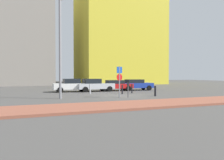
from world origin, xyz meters
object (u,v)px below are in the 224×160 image
(parking_sign_post, at_px, (119,78))
(parking_meter, at_px, (128,88))
(street_lamp, at_px, (60,40))
(traffic_bollard_far, at_px, (132,89))
(traffic_bollard_edge, at_px, (122,89))
(traffic_bollard_near, at_px, (90,89))
(parked_car_silver, at_px, (94,85))
(parked_car_blue, at_px, (135,85))
(parked_car_white, at_px, (72,85))
(traffic_bollard_mid, at_px, (155,91))
(parked_car_red, at_px, (115,85))

(parking_sign_post, distance_m, parking_meter, 1.19)
(street_lamp, xyz_separation_m, traffic_bollard_far, (7.96, 2.80, -4.34))
(traffic_bollard_edge, bearing_deg, traffic_bollard_near, 154.10)
(parked_car_silver, distance_m, parked_car_blue, 5.53)
(parked_car_white, height_order, street_lamp, street_lamp)
(parking_meter, height_order, street_lamp, street_lamp)
(parking_meter, bearing_deg, traffic_bollard_mid, -1.24)
(traffic_bollard_mid, distance_m, traffic_bollard_far, 3.78)
(parked_car_silver, height_order, traffic_bollard_mid, parked_car_silver)
(parked_car_blue, xyz_separation_m, traffic_bollard_edge, (-3.90, -4.59, -0.26))
(parking_meter, relative_size, street_lamp, 0.15)
(traffic_bollard_mid, bearing_deg, parked_car_silver, 114.45)
(parked_car_silver, bearing_deg, parking_meter, -84.13)
(parked_car_blue, xyz_separation_m, parking_meter, (-4.73, -7.74, 0.10))
(traffic_bollard_near, distance_m, traffic_bollard_mid, 6.81)
(parked_car_white, distance_m, parked_car_red, 5.38)
(traffic_bollard_edge, bearing_deg, parked_car_blue, 49.66)
(traffic_bollard_near, bearing_deg, parking_meter, -64.54)
(traffic_bollard_edge, bearing_deg, parking_meter, -104.83)
(parking_meter, bearing_deg, traffic_bollard_far, 59.00)
(parking_sign_post, bearing_deg, traffic_bollard_edge, 62.18)
(traffic_bollard_mid, bearing_deg, traffic_bollard_edge, 120.95)
(parked_car_white, bearing_deg, parked_car_blue, -2.16)
(parking_meter, height_order, traffic_bollard_mid, parking_meter)
(traffic_bollard_mid, bearing_deg, parked_car_white, 127.52)
(parked_car_silver, height_order, traffic_bollard_near, parked_car_silver)
(parked_car_white, distance_m, parked_car_silver, 2.69)
(traffic_bollard_near, bearing_deg, parked_car_silver, 65.90)
(parked_car_blue, distance_m, traffic_bollard_near, 7.61)
(parking_sign_post, relative_size, traffic_bollard_edge, 2.80)
(parking_sign_post, height_order, traffic_bollard_edge, parking_sign_post)
(traffic_bollard_near, bearing_deg, parked_car_red, 38.04)
(parking_meter, bearing_deg, parked_car_blue, 58.55)
(parked_car_white, height_order, parking_meter, parked_car_white)
(parked_car_silver, height_order, parking_sign_post, parking_sign_post)
(parked_car_red, bearing_deg, parked_car_blue, -1.88)
(parked_car_white, distance_m, parked_car_blue, 8.21)
(parked_car_blue, bearing_deg, parked_car_white, 177.84)
(parked_car_silver, height_order, parking_meter, parked_car_silver)
(parking_meter, bearing_deg, traffic_bollard_near, 115.46)
(parking_sign_post, height_order, parking_meter, parking_sign_post)
(traffic_bollard_near, bearing_deg, traffic_bollard_far, -11.95)
(parked_car_silver, relative_size, traffic_bollard_near, 4.26)
(traffic_bollard_far, bearing_deg, traffic_bollard_mid, -81.76)
(parked_car_red, distance_m, traffic_bollard_mid, 7.94)
(parked_car_silver, bearing_deg, parked_car_red, 1.66)
(parked_car_blue, relative_size, traffic_bollard_mid, 4.74)
(parked_car_silver, xyz_separation_m, parked_car_blue, (5.53, -0.01, -0.03))
(parking_sign_post, height_order, traffic_bollard_far, parking_sign_post)
(parked_car_blue, relative_size, parking_sign_post, 1.68)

